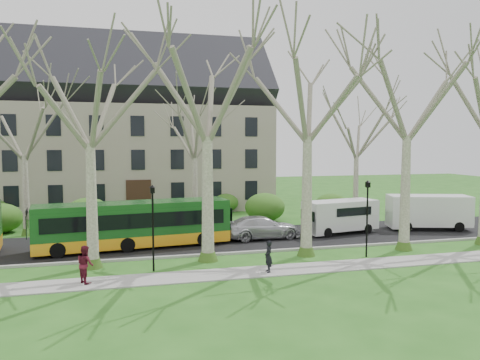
% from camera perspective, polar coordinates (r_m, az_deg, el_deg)
% --- Properties ---
extents(ground, '(120.00, 120.00, 0.00)m').
position_cam_1_polar(ground, '(26.61, 2.55, -9.62)').
color(ground, '#265E1A').
rests_on(ground, ground).
extents(sidewalk, '(70.00, 2.00, 0.06)m').
position_cam_1_polar(sidewalk, '(24.30, 4.30, -10.94)').
color(sidewalk, gray).
rests_on(sidewalk, ground).
extents(road, '(80.00, 8.00, 0.06)m').
position_cam_1_polar(road, '(31.77, -0.36, -7.22)').
color(road, black).
rests_on(road, ground).
extents(curb, '(80.00, 0.25, 0.14)m').
position_cam_1_polar(curb, '(27.99, 1.65, -8.76)').
color(curb, '#A5A39E').
rests_on(curb, ground).
extents(building, '(26.50, 12.20, 16.00)m').
position_cam_1_polar(building, '(48.72, -12.64, 6.28)').
color(building, gray).
rests_on(building, ground).
extents(tree_row_verge, '(49.00, 7.00, 14.00)m').
position_cam_1_polar(tree_row_verge, '(26.08, 2.42, 5.62)').
color(tree_row_verge, gray).
rests_on(tree_row_verge, ground).
extents(tree_row_far, '(33.00, 7.00, 12.00)m').
position_cam_1_polar(tree_row_far, '(36.21, -4.53, 3.73)').
color(tree_row_far, gray).
rests_on(tree_row_far, ground).
extents(lamp_row, '(36.22, 0.22, 4.30)m').
position_cam_1_polar(lamp_row, '(25.15, 3.24, -4.47)').
color(lamp_row, black).
rests_on(lamp_row, ground).
extents(hedges, '(30.60, 8.60, 2.00)m').
position_cam_1_polar(hedges, '(39.17, -10.05, -3.60)').
color(hedges, '#2C5A19').
rests_on(hedges, ground).
extents(bus_follow, '(11.88, 3.81, 2.92)m').
position_cam_1_polar(bus_follow, '(29.62, -12.75, -5.27)').
color(bus_follow, '#154C19').
rests_on(bus_follow, road).
extents(sedan, '(5.33, 2.38, 1.52)m').
position_cam_1_polar(sedan, '(31.75, 2.70, -5.78)').
color(sedan, '#B8B8BE').
rests_on(sedan, road).
extents(van_a, '(5.64, 2.87, 2.35)m').
position_cam_1_polar(van_a, '(34.21, 12.13, -4.42)').
color(van_a, silver).
rests_on(van_a, road).
extents(van_b, '(6.19, 3.72, 2.54)m').
position_cam_1_polar(van_b, '(37.65, 21.99, -3.68)').
color(van_b, silver).
rests_on(van_b, road).
extents(pedestrian_a, '(0.39, 0.59, 1.60)m').
position_cam_1_polar(pedestrian_a, '(23.70, 3.49, -9.26)').
color(pedestrian_a, black).
rests_on(pedestrian_a, sidewalk).
extents(pedestrian_b, '(1.00, 1.06, 1.74)m').
position_cam_1_polar(pedestrian_b, '(23.04, -18.34, -9.71)').
color(pedestrian_b, '#591424').
rests_on(pedestrian_b, sidewalk).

